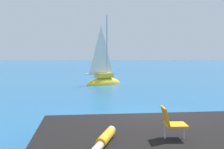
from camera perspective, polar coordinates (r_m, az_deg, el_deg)
The scene contains 7 objects.
ground_plane at distance 10.86m, azimuth 7.28°, elevation -10.00°, with size 160.00×160.00×0.00m, color #236093.
shore_ledge at distance 7.73m, azimuth 9.51°, elevation -13.82°, with size 6.63×4.48×0.62m, color black.
boulder_seaward at distance 10.73m, azimuth 18.55°, elevation -10.40°, with size 0.88×0.70×0.48m, color black.
boulder_inland at distance 9.65m, azimuth -6.54°, elevation -11.90°, with size 0.74×0.59×0.40m, color black.
sailboat_near at distance 23.16m, azimuth -2.01°, elevation -1.19°, with size 3.35×2.88×6.33m.
person_sunbather at distance 6.56m, azimuth -1.90°, elevation -13.31°, with size 0.59×1.73×0.25m.
beach_chair at distance 7.00m, azimuth 11.89°, elevation -9.44°, with size 0.62×0.51×0.80m.
Camera 1 is at (-1.41, -10.41, 2.78)m, focal length 44.03 mm.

